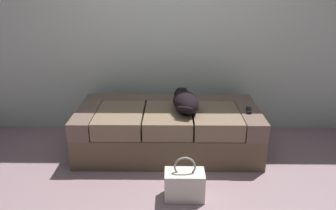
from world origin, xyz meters
TOP-DOWN VIEW (x-y plane):
  - back_wall at (0.00, 1.71)m, footprint 6.40×0.10m
  - couch at (0.00, 1.10)m, footprint 1.81×0.86m
  - dog_dark at (0.16, 1.04)m, footprint 0.31×0.56m
  - tv_remote at (0.79, 1.01)m, footprint 0.07×0.16m
  - handbag at (0.14, 0.29)m, footprint 0.32×0.18m

SIDE VIEW (x-z plane):
  - handbag at x=0.14m, z-range -0.06..0.31m
  - couch at x=0.00m, z-range 0.00..0.47m
  - tv_remote at x=0.79m, z-range 0.47..0.49m
  - dog_dark at x=0.16m, z-range 0.47..0.66m
  - back_wall at x=0.00m, z-range 0.00..2.80m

